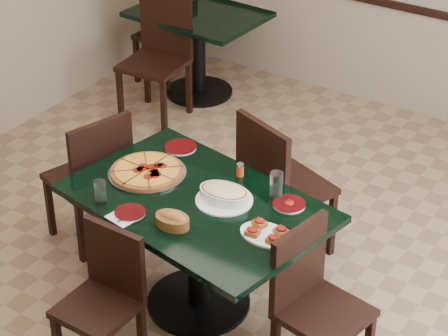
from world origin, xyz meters
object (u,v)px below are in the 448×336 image
Objects in this scene: back_table at (198,37)px; back_chair_left at (171,30)px; main_table at (197,227)px; chair_right at (313,296)px; back_chair_near at (159,50)px; chair_far at (277,181)px; chair_near at (106,292)px; chair_left at (94,174)px; bread_basket at (172,220)px; bruschetta_platter at (266,233)px; lasagna_casserole at (224,194)px; pepperoni_pizza at (147,171)px.

back_chair_left is at bearing 175.00° from back_table.
chair_right is at bearing 2.87° from main_table.
back_chair_near reaches higher than back_table.
chair_far reaches higher than back_table.
chair_far is at bearing 77.64° from chair_near.
back_table is at bearing -145.47° from chair_left.
back_table is 5.42× the size of bread_basket.
chair_far is at bearing 55.57° from back_chair_left.
back_chair_left is 2.92× the size of bruschetta_platter.
bruschetta_platter is at bearing 95.95° from chair_right.
chair_right is at bearing 98.11° from chair_left.
back_table is 0.48m from back_chair_near.
main_table is 7.86× the size of bread_basket.
bruschetta_platter is at bearing 0.95° from main_table.
chair_far reaches higher than chair_right.
chair_far is 4.97× the size of bread_basket.
chair_right is (0.67, -0.77, -0.07)m from chair_far.
back_chair_left is at bearing 57.79° from chair_right.
back_chair_left is at bearing 120.88° from chair_near.
chair_far is 1.23× the size of chair_near.
chair_far is 3.12× the size of lasagna_casserole.
pepperoni_pizza is at bearing -59.43° from back_table.
chair_right is at bearing -44.24° from back_chair_near.
back_chair_near is 1.12× the size of back_chair_left.
chair_far is at bearing 133.01° from chair_left.
back_chair_left reaches higher than lasagna_casserole.
chair_far is 2.19× the size of pepperoni_pizza.
back_chair_left is at bearing 123.41° from pepperoni_pizza.
chair_far is at bearing 48.26° from pepperoni_pizza.
chair_right is 0.75m from lasagna_casserole.
chair_left is 3.08× the size of bruschetta_platter.
chair_near is 0.92× the size of chair_right.
bread_basket is (0.20, 0.35, 0.34)m from chair_near.
lasagna_casserole is at bearing 71.68° from bread_basket.
chair_right is 0.99× the size of back_chair_left.
main_table is 0.81m from chair_right.
pepperoni_pizza is (0.50, -0.09, 0.23)m from chair_left.
bruschetta_platter is (0.66, 0.54, 0.32)m from chair_near.
chair_left reaches higher than back_table.
chair_near is (-0.16, -0.63, -0.12)m from main_table.
chair_far is 1.02m from chair_right.
main_table is 0.68m from chair_far.
back_table is at bearing 121.89° from lasagna_casserole.
back_chair_left is (-2.72, 2.47, 0.01)m from chair_right.
main_table is 1.77× the size of back_chair_left.
chair_right is 0.94× the size of chair_left.
back_chair_near is 2.90m from bruschetta_platter.
chair_far reaches higher than back_chair_left.
main_table is at bearing 96.95° from chair_left.
chair_near is at bearing -94.39° from main_table.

